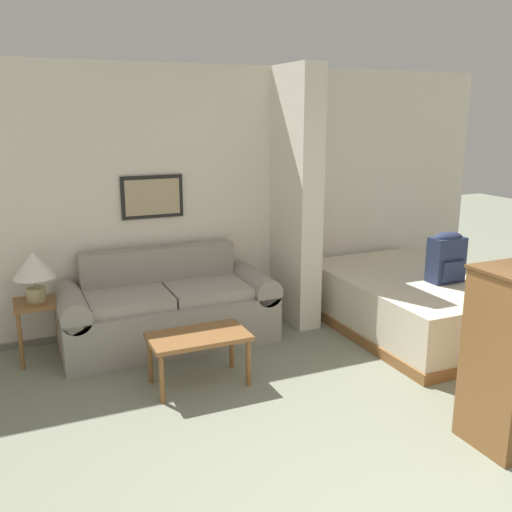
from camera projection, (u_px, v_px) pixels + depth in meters
The scene contains 8 objects.
wall_back at pixel (205, 198), 5.83m from camera, with size 6.72×0.16×2.60m.
wall_partition_pillar at pixel (296, 198), 5.78m from camera, with size 0.24×0.72×2.60m.
couch at pixel (167, 309), 5.41m from camera, with size 2.00×0.84×0.87m.
coffee_table at pixel (198, 341), 4.54m from camera, with size 0.79×0.45×0.43m.
side_table at pixel (38, 313), 5.00m from camera, with size 0.39×0.39×0.54m.
table_lamp at pixel (34, 268), 4.90m from camera, with size 0.35×0.35×0.44m.
bed at pixel (412, 302), 5.75m from camera, with size 1.46×2.12×0.56m.
backpack at pixel (447, 256), 5.43m from camera, with size 0.33×0.22×0.49m.
Camera 1 is at (-1.86, -1.71, 2.14)m, focal length 40.00 mm.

